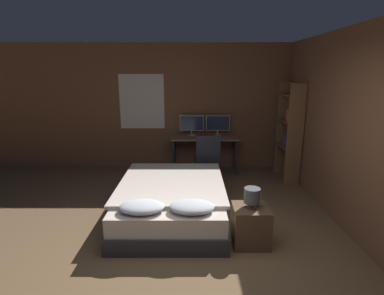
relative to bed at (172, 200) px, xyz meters
The scene contains 13 objects.
ground_plane 1.48m from the bed, 77.11° to the right, with size 20.00×20.00×0.00m, color brown.
wall_back 2.69m from the bed, 82.72° to the left, with size 12.00×0.08×2.70m.
wall_side_right 2.65m from the bed, ahead, with size 0.06×12.00×2.70m.
bed is the anchor object (origin of this frame).
nightstand 1.26m from the bed, 34.80° to the right, with size 0.45×0.43×0.49m.
bedside_lamp 1.32m from the bed, 34.80° to the right, with size 0.20×0.20×0.25m.
desk 2.21m from the bed, 74.60° to the left, with size 1.42×0.56×0.77m.
monitor_left 2.41m from the bed, 82.64° to the left, with size 0.52×0.16×0.44m.
monitor_right 2.54m from the bed, 69.29° to the left, with size 0.52×0.16×0.44m.
keyboard 2.06m from the bed, 73.25° to the left, with size 0.37×0.13×0.02m.
computer_mouse 2.16m from the bed, 66.07° to the left, with size 0.07×0.05×0.04m.
office_chair 1.51m from the bed, 66.32° to the left, with size 0.52×0.52×0.98m.
bookshelf 2.84m from the bed, 35.97° to the left, with size 0.30×0.72×1.91m.
Camera 1 is at (-0.02, -2.68, 2.11)m, focal length 28.00 mm.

